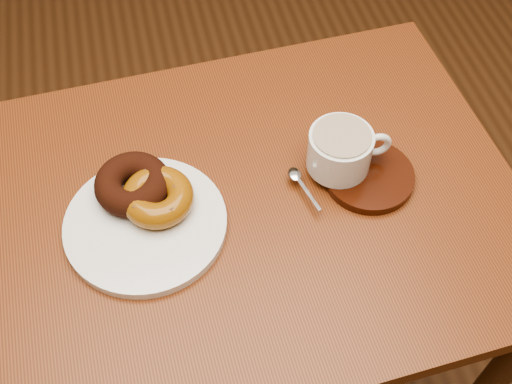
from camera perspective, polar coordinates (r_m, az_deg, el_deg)
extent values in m
plane|color=brown|center=(1.86, -1.77, -6.96)|extent=(6.00, 6.00, 0.00)
cube|color=brown|center=(1.01, -1.11, -1.43)|extent=(0.89, 0.69, 0.03)
cylinder|color=#432513|center=(1.51, -18.23, -5.03)|extent=(0.05, 0.05, 0.78)
cylinder|color=#432513|center=(1.58, 10.11, 1.46)|extent=(0.05, 0.05, 0.78)
cylinder|color=white|center=(0.98, -9.78, -2.81)|extent=(0.25, 0.25, 0.01)
torus|color=black|center=(0.99, -10.90, 0.70)|extent=(0.15, 0.15, 0.04)
torus|color=#92560F|center=(0.97, -8.74, -0.45)|extent=(0.14, 0.14, 0.04)
cube|color=#55301C|center=(0.95, -6.82, 0.54)|extent=(0.01, 0.00, 0.00)
cube|color=#55301C|center=(0.96, -7.10, 1.13)|extent=(0.01, 0.01, 0.00)
cube|color=#55301C|center=(0.97, -7.64, 1.56)|extent=(0.01, 0.01, 0.00)
cube|color=#55301C|center=(0.97, -8.36, 1.78)|extent=(0.01, 0.01, 0.00)
cube|color=#55301C|center=(0.97, -9.14, 1.76)|extent=(0.00, 0.01, 0.00)
cube|color=#55301C|center=(0.97, -9.89, 1.49)|extent=(0.01, 0.01, 0.00)
cube|color=#55301C|center=(0.97, -10.49, 1.03)|extent=(0.01, 0.01, 0.00)
cube|color=#55301C|center=(0.96, -10.85, 0.42)|extent=(0.01, 0.01, 0.00)
cube|color=#55301C|center=(0.95, -10.91, -0.23)|extent=(0.01, 0.00, 0.00)
cube|color=#55301C|center=(0.95, -10.66, -0.83)|extent=(0.01, 0.01, 0.00)
cube|color=#55301C|center=(0.94, -10.13, -1.29)|extent=(0.01, 0.01, 0.00)
cube|color=#55301C|center=(0.93, -9.40, -1.53)|extent=(0.01, 0.01, 0.00)
cube|color=#55301C|center=(0.93, -8.57, -1.51)|extent=(0.00, 0.01, 0.00)
cube|color=#55301C|center=(0.93, -7.80, -1.23)|extent=(0.01, 0.01, 0.00)
cube|color=#55301C|center=(0.94, -7.19, -0.74)|extent=(0.01, 0.01, 0.00)
cube|color=#55301C|center=(0.94, -6.85, -0.12)|extent=(0.01, 0.01, 0.00)
cylinder|color=black|center=(1.03, 9.99, 1.42)|extent=(0.17, 0.17, 0.02)
cylinder|color=white|center=(1.00, 7.45, 3.67)|extent=(0.10, 0.10, 0.07)
cylinder|color=brown|center=(0.98, 7.66, 4.98)|extent=(0.09, 0.09, 0.00)
torus|color=white|center=(1.01, 10.70, 4.16)|extent=(0.05, 0.01, 0.05)
ellipsoid|color=silver|center=(1.00, 3.45, 1.60)|extent=(0.02, 0.03, 0.01)
cube|color=silver|center=(0.98, 4.62, -0.07)|extent=(0.02, 0.07, 0.00)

